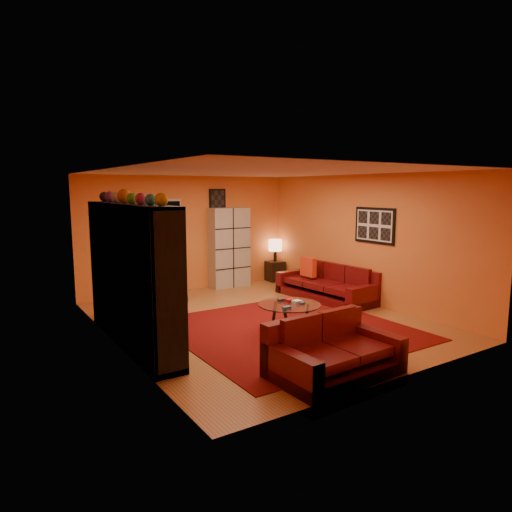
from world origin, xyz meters
TOP-DOWN VIEW (x-y plane):
  - floor at (0.00, 0.00)m, footprint 6.00×6.00m
  - ceiling at (0.00, 0.00)m, footprint 6.00×6.00m
  - wall_back at (0.00, 3.00)m, footprint 6.00×0.00m
  - wall_front at (0.00, -3.00)m, footprint 6.00×0.00m
  - wall_left at (-2.50, 0.00)m, footprint 0.00×6.00m
  - wall_right at (2.50, 0.00)m, footprint 0.00×6.00m
  - rug at (0.10, -0.70)m, footprint 3.60×3.60m
  - doorway at (-0.70, 2.96)m, footprint 0.95×0.10m
  - wall_art_right at (2.48, -0.30)m, footprint 0.03×1.00m
  - wall_art_back at (0.75, 2.98)m, footprint 0.42×0.03m
  - entertainment_unit at (-2.27, 0.00)m, footprint 0.45×3.00m
  - tv at (-2.23, -0.09)m, footprint 0.91×0.12m
  - sofa at (2.14, 0.59)m, footprint 1.07×2.32m
  - loveseat at (-0.53, -2.41)m, footprint 1.65×1.04m
  - throw_pillow at (1.95, 1.07)m, footprint 0.12×0.42m
  - coffee_table at (-0.04, -0.91)m, footprint 0.99×0.99m
  - storage_cabinet at (0.95, 2.80)m, footprint 0.94×0.42m
  - bowl_chair at (-1.18, 1.18)m, footprint 0.63×0.63m
  - side_table at (2.25, 2.75)m, footprint 0.43×0.43m
  - table_lamp at (2.25, 2.75)m, footprint 0.33×0.33m

SIDE VIEW (x-z plane):
  - floor at x=0.00m, z-range 0.00..0.00m
  - rug at x=0.10m, z-range 0.00..0.01m
  - side_table at x=2.25m, z-range 0.00..0.50m
  - bowl_chair at x=-1.18m, z-range 0.02..0.54m
  - loveseat at x=-0.53m, z-range -0.14..0.71m
  - sofa at x=2.14m, z-range -0.14..0.71m
  - coffee_table at x=-0.04m, z-range 0.21..0.70m
  - throw_pillow at x=1.95m, z-range 0.42..0.84m
  - table_lamp at x=2.25m, z-range 0.62..1.17m
  - storage_cabinet at x=0.95m, z-range 0.00..1.87m
  - tv at x=-2.23m, z-range 0.72..1.25m
  - doorway at x=-0.70m, z-range 0.00..2.04m
  - entertainment_unit at x=-2.27m, z-range 0.00..2.10m
  - wall_back at x=0.00m, z-range -1.70..4.30m
  - wall_front at x=0.00m, z-range -1.70..4.30m
  - wall_left at x=-2.50m, z-range -1.70..4.30m
  - wall_right at x=2.50m, z-range -1.70..4.30m
  - wall_art_right at x=2.48m, z-range 1.25..1.95m
  - wall_art_back at x=0.75m, z-range 1.79..2.31m
  - ceiling at x=0.00m, z-range 2.60..2.60m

